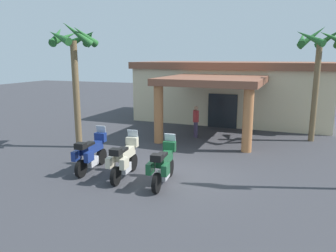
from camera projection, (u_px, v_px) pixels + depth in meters
ground_plane at (178, 174)px, 12.20m from camera, size 80.00×80.00×0.00m
motel_building at (232, 90)px, 22.58m from camera, size 13.07×11.93×3.99m
motorcycle_blue at (91, 153)px, 12.46m from camera, size 0.72×2.21×1.61m
motorcycle_cream at (124, 159)px, 11.72m from camera, size 0.73×2.21×1.61m
motorcycle_green at (163, 165)px, 11.10m from camera, size 0.73×2.21×1.61m
pedestrian at (196, 119)px, 17.65m from camera, size 0.38×0.42×1.74m
palm_tree_near_portico at (320, 51)px, 16.14m from camera, size 2.56×2.60×6.00m
palm_tree_roadside at (74, 52)px, 14.98m from camera, size 2.31×2.30×5.90m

